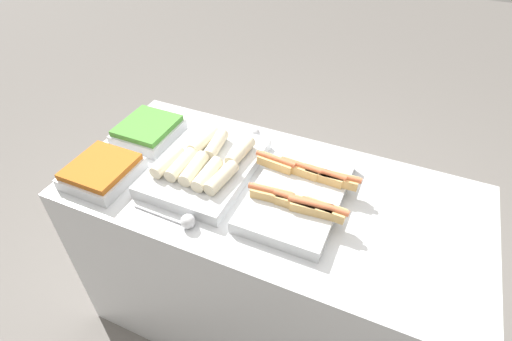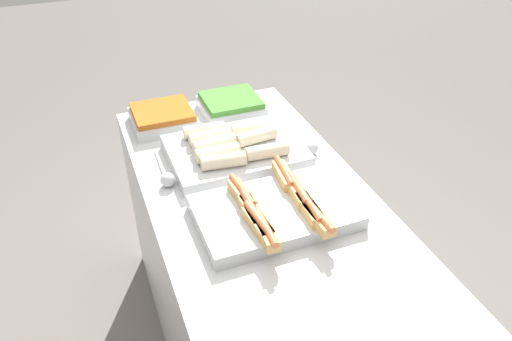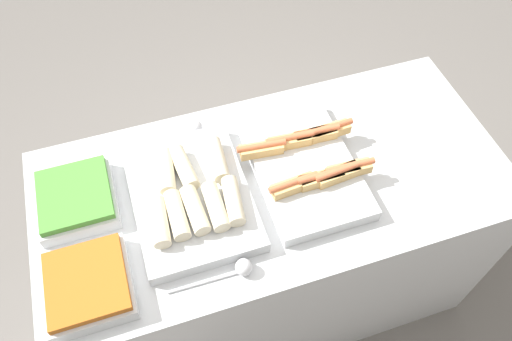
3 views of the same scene
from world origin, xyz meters
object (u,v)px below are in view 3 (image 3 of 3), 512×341
Objects in this scene: tray_side_front at (88,285)px; tray_side_back at (76,199)px; tray_hotdogs at (306,165)px; serving_spoon_near at (239,269)px; serving_spoon_far at (191,129)px; tray_wraps at (192,196)px.

tray_side_back is (0.00, 0.31, 0.00)m from tray_side_front.
tray_hotdogs is at bearing -7.85° from tray_side_back.
serving_spoon_far is at bearing 90.32° from serving_spoon_near.
tray_hotdogs is 2.04× the size of serving_spoon_far.
serving_spoon_near is (0.42, -0.08, -0.01)m from tray_side_front.
serving_spoon_near is (0.42, -0.39, -0.01)m from tray_side_back.
serving_spoon_far is at bearing 76.83° from tray_wraps.
tray_hotdogs is 0.39m from tray_wraps.
tray_side_front is 0.43m from serving_spoon_near.
tray_hotdogs reaches higher than serving_spoon_far.
serving_spoon_near is 1.03× the size of serving_spoon_far.
tray_wraps is 1.95× the size of serving_spoon_near.
serving_spoon_far is (0.07, 0.29, -0.02)m from tray_wraps.
serving_spoon_near is (0.07, -0.28, -0.02)m from tray_wraps.
tray_side_back is 1.05× the size of serving_spoon_far.
tray_side_front is (-0.35, -0.20, -0.00)m from tray_wraps.
serving_spoon_far is at bearing 138.86° from tray_hotdogs.
tray_wraps is 0.30m from serving_spoon_far.
tray_hotdogs is 0.76m from tray_side_back.
tray_wraps reaches higher than tray_side_front.
tray_hotdogs is at bearing 0.82° from tray_wraps.
tray_wraps is 1.93× the size of tray_side_front.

